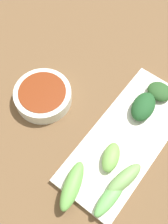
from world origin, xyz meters
The scene contains 9 objects.
tabletop centered at (0.00, 0.00, 0.01)m, with size 2.10×2.10×0.02m, color brown.
sauce_bowl centered at (-0.11, -0.03, 0.04)m, with size 0.12×0.12×0.03m.
serving_plate centered at (0.08, 0.00, 0.03)m, with size 0.13×0.32×0.01m, color silver.
broccoli_leafy_0 centered at (0.07, 0.07, 0.05)m, with size 0.04×0.07×0.03m, color #1D4C23.
broccoli_stalk_1 centered at (0.12, -0.08, 0.04)m, with size 0.03×0.08×0.03m, color #71A156.
broccoli_stalk_2 centered at (0.06, -0.14, 0.05)m, with size 0.03×0.09×0.03m, color #64A549.
broccoli_stalk_3 centered at (0.12, -0.12, 0.04)m, with size 0.03×0.08×0.02m, color #65AE57.
broccoli_stalk_4 centered at (0.08, -0.06, 0.04)m, with size 0.03×0.06×0.02m, color #6DA349.
broccoli_leafy_5 centered at (0.08, 0.12, 0.04)m, with size 0.05×0.05×0.02m, color #274F23.
Camera 1 is at (0.15, -0.22, 0.56)m, focal length 46.23 mm.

